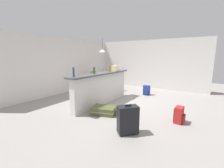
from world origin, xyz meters
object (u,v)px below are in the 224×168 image
at_px(dining_table, 101,78).
at_px(dining_chair_near_partition, 109,81).
at_px(bottle_green, 94,70).
at_px(bottle_white, 123,67).
at_px(bottle_blue, 74,72).
at_px(backpack_blue, 147,90).
at_px(pendant_lamp, 102,51).
at_px(backpack_red, 179,115).
at_px(grocery_bag, 115,68).
at_px(bottle_amber, 110,69).
at_px(dining_chair_far_side, 92,79).
at_px(suitcase_flat_olive, 104,110).
at_px(suitcase_upright_black, 128,119).

relative_size(dining_table, dining_chair_near_partition, 1.18).
xyz_separation_m(bottle_green, bottle_white, (1.68, -0.11, 0.01)).
relative_size(bottle_blue, backpack_blue, 0.64).
relative_size(pendant_lamp, backpack_red, 1.64).
bearing_deg(grocery_bag, pendant_lamp, 55.38).
distance_m(bottle_white, dining_chair_near_partition, 1.15).
xyz_separation_m(bottle_white, backpack_blue, (0.77, -0.78, -1.03)).
xyz_separation_m(bottle_white, pendant_lamp, (0.38, 1.31, 0.69)).
xyz_separation_m(bottle_amber, backpack_blue, (1.60, -0.86, -1.02)).
bearing_deg(bottle_green, bottle_blue, -178.99).
relative_size(bottle_blue, dining_chair_near_partition, 0.29).
bearing_deg(bottle_green, grocery_bag, -3.27).
xyz_separation_m(pendant_lamp, backpack_blue, (0.40, -2.09, -1.72)).
distance_m(dining_chair_far_side, suitcase_flat_olive, 3.47).
bearing_deg(backpack_red, bottle_blue, 112.75).
bearing_deg(dining_table, bottle_white, -102.85).
distance_m(suitcase_flat_olive, backpack_blue, 2.83).
relative_size(dining_table, pendant_lamp, 1.59).
xyz_separation_m(suitcase_flat_olive, suitcase_upright_black, (-0.64, -1.12, 0.22)).
relative_size(grocery_bag, dining_chair_near_partition, 0.28).
relative_size(bottle_green, backpack_blue, 0.54).
relative_size(bottle_green, suitcase_flat_olive, 0.26).
relative_size(dining_chair_near_partition, suitcase_flat_olive, 1.05).
height_order(pendant_lamp, backpack_red, pendant_lamp).
height_order(dining_chair_far_side, backpack_red, dining_chair_far_side).
height_order(grocery_bag, suitcase_upright_black, grocery_bag).
xyz_separation_m(dining_chair_far_side, suitcase_upright_black, (-3.02, -3.61, -0.19)).
bearing_deg(backpack_blue, dining_table, 102.04).
xyz_separation_m(bottle_white, dining_table, (0.31, 1.38, -0.59)).
relative_size(suitcase_flat_olive, backpack_blue, 2.12).
bearing_deg(suitcase_upright_black, backpack_blue, 14.37).
relative_size(dining_chair_far_side, backpack_blue, 2.21).
relative_size(bottle_blue, bottle_amber, 1.19).
distance_m(dining_table, suitcase_upright_black, 4.29).
distance_m(backpack_red, suitcase_upright_black, 1.48).
height_order(bottle_amber, backpack_red, bottle_amber).
bearing_deg(backpack_blue, bottle_amber, 151.77).
height_order(bottle_amber, dining_table, bottle_amber).
relative_size(dining_chair_far_side, suitcase_flat_olive, 1.05).
relative_size(bottle_blue, pendant_lamp, 0.39).
relative_size(backpack_blue, suitcase_upright_black, 0.63).
xyz_separation_m(bottle_white, suitcase_upright_black, (-2.69, -1.67, -0.91)).
bearing_deg(bottle_green, pendant_lamp, 30.27).
relative_size(bottle_white, pendant_lamp, 0.37).
relative_size(grocery_bag, suitcase_flat_olive, 0.29).
relative_size(bottle_amber, suitcase_upright_black, 0.34).
relative_size(bottle_green, bottle_white, 0.90).
height_order(dining_chair_far_side, suitcase_flat_olive, dining_chair_far_side).
relative_size(bottle_amber, dining_table, 0.21).
relative_size(pendant_lamp, backpack_blue, 1.64).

